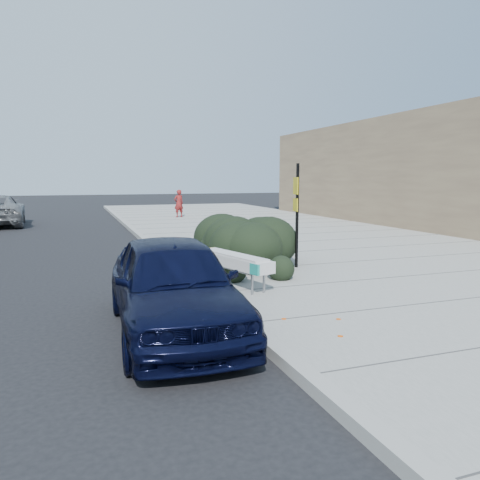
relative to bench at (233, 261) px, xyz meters
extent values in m
plane|color=black|center=(-0.60, -0.43, -0.67)|extent=(120.00, 120.00, 0.00)
cube|color=gray|center=(5.00, 4.57, -0.59)|extent=(11.20, 50.00, 0.15)
cube|color=#9E9E99|center=(-0.60, 4.57, -0.58)|extent=(0.22, 50.00, 0.17)
cylinder|color=gray|center=(0.09, -0.83, -0.31)|extent=(0.05, 0.05, 0.41)
cylinder|color=gray|center=(0.37, -0.75, -0.31)|extent=(0.05, 0.05, 0.41)
cylinder|color=gray|center=(-0.36, 0.75, -0.31)|extent=(0.05, 0.05, 0.41)
cylinder|color=gray|center=(-0.09, 0.83, -0.31)|extent=(0.05, 0.05, 0.41)
cylinder|color=gray|center=(-0.14, -0.04, -0.14)|extent=(0.49, 1.58, 0.04)
cylinder|color=gray|center=(0.14, 0.04, -0.14)|extent=(0.49, 1.58, 0.04)
cube|color=#B2B2B2|center=(0.00, 0.00, 0.01)|extent=(1.01, 2.19, 0.23)
cube|color=yellow|center=(-0.23, 0.82, 0.13)|extent=(0.54, 0.54, 0.02)
cube|color=teal|center=(0.07, -0.99, 0.01)|extent=(0.12, 0.25, 0.20)
cylinder|color=black|center=(1.90, 2.80, -0.08)|extent=(0.06, 0.06, 0.88)
cylinder|color=black|center=(2.09, 3.34, -0.08)|extent=(0.06, 0.06, 0.88)
cylinder|color=black|center=(1.99, 3.07, 0.36)|extent=(0.24, 0.55, 0.06)
cube|color=black|center=(2.12, 1.37, 0.76)|extent=(0.06, 0.06, 2.54)
cube|color=yellow|center=(2.07, 1.37, 1.49)|extent=(0.05, 0.29, 0.41)
cube|color=yellow|center=(2.07, 1.37, 1.03)|extent=(0.04, 0.27, 0.31)
ellipsoid|color=black|center=(0.98, 2.07, 0.21)|extent=(3.10, 4.30, 1.46)
imported|color=black|center=(-1.65, -1.99, 0.08)|extent=(1.91, 4.41, 1.48)
imported|color=maroon|center=(2.60, 17.02, 0.25)|extent=(0.64, 0.50, 1.54)
camera|label=1|loc=(-3.04, -8.87, 1.68)|focal=35.00mm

